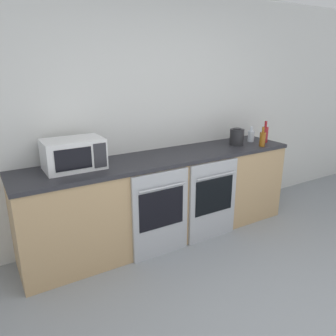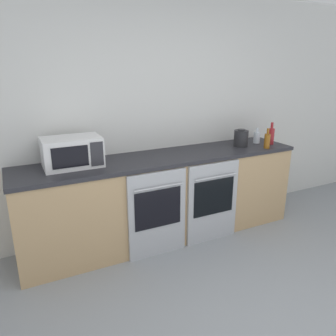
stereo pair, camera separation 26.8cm
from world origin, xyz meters
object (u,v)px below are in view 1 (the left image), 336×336
object	(u,v)px
oven_right	(213,201)
microwave	(74,154)
bottle_amber	(262,139)
kettle	(237,137)
bottle_clear	(251,136)
oven_left	(161,214)
bottle_red	(265,134)

from	to	relation	value
oven_right	microwave	xyz separation A→B (m)	(-1.34, 0.38, 0.62)
bottle_amber	kettle	xyz separation A→B (m)	(-0.21, 0.21, 0.01)
oven_right	bottle_clear	distance (m)	1.07
oven_left	bottle_amber	size ratio (longest dim) A/B	3.86
microwave	bottle_red	distance (m)	2.31
bottle_amber	bottle_red	size ratio (longest dim) A/B	0.88
oven_left	kettle	distance (m)	1.38
bottle_clear	kettle	distance (m)	0.28
oven_left	bottle_amber	bearing A→B (deg)	3.86
bottle_amber	bottle_clear	world-z (taller)	bottle_amber
oven_left	bottle_amber	distance (m)	1.54
oven_left	bottle_red	distance (m)	1.73
oven_left	microwave	distance (m)	1.01
oven_right	kettle	world-z (taller)	kettle
microwave	bottle_red	xyz separation A→B (m)	(2.30, -0.15, -0.04)
oven_right	bottle_red	bearing A→B (deg)	13.46
bottle_amber	bottle_clear	size ratio (longest dim) A/B	1.24
oven_right	bottle_clear	bearing A→B (deg)	22.33
microwave	bottle_red	bearing A→B (deg)	-3.78
microwave	bottle_red	world-z (taller)	microwave
microwave	oven_left	bearing A→B (deg)	-28.79
oven_right	bottle_clear	xyz separation A→B (m)	(0.85, 0.35, 0.55)
bottle_red	kettle	size ratio (longest dim) A/B	1.31
bottle_amber	bottle_clear	xyz separation A→B (m)	(0.07, 0.25, -0.02)
bottle_amber	kettle	distance (m)	0.29
bottle_amber	kettle	size ratio (longest dim) A/B	1.15
bottle_clear	oven_right	bearing A→B (deg)	-157.67
microwave	bottle_amber	bearing A→B (deg)	-7.68
oven_left	bottle_red	bearing A→B (deg)	8.13
oven_left	microwave	size ratio (longest dim) A/B	1.67
oven_right	kettle	xyz separation A→B (m)	(0.57, 0.31, 0.58)
bottle_amber	bottle_clear	distance (m)	0.26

